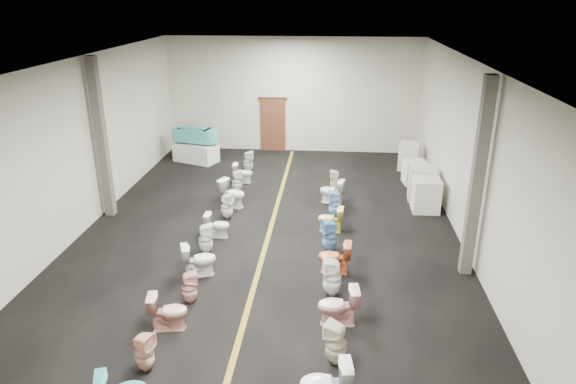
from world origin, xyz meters
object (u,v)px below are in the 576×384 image
toilet_left_2 (168,312)px  toilet_left_3 (189,288)px  toilet_right_4 (332,277)px  toilet_right_5 (335,257)px  display_table (196,152)px  toilet_left_5 (206,239)px  appliance_crate_a (426,195)px  bathtub (195,134)px  toilet_left_4 (199,260)px  toilet_right_10 (335,180)px  toilet_left_7 (227,206)px  toilet_left_9 (237,181)px  toilet_right_3 (338,306)px  toilet_left_1 (144,352)px  toilet_left_10 (243,173)px  toilet_left_6 (217,225)px  appliance_crate_c (414,172)px  toilet_right_6 (330,236)px  appliance_crate_d (409,156)px  toilet_left_8 (232,193)px  toilet_right_7 (330,219)px  toilet_right_9 (332,191)px  toilet_right_8 (335,204)px  toilet_left_11 (248,161)px  appliance_crate_b (421,183)px

toilet_left_2 → toilet_left_3: bearing=-20.2°
toilet_right_4 → toilet_right_5: 0.96m
display_table → toilet_left_5: (2.14, -7.27, 0.02)m
appliance_crate_a → toilet_left_2: 8.54m
bathtub → toilet_left_5: size_ratio=2.38×
display_table → toilet_left_4: bearing=-74.9°
toilet_left_4 → toilet_right_10: (3.05, 5.68, -0.04)m
toilet_left_7 → toilet_left_9: bearing=16.7°
bathtub → toilet_right_3: bearing=-48.3°
display_table → toilet_right_10: 5.93m
toilet_left_1 → toilet_left_10: (0.06, 9.38, -0.03)m
toilet_left_6 → toilet_left_10: 4.20m
appliance_crate_c → toilet_right_6: (-2.78, -5.17, 0.02)m
toilet_left_10 → toilet_right_4: toilet_right_4 is taller
toilet_left_9 → appliance_crate_d: bearing=-83.7°
toilet_right_6 → toilet_right_10: toilet_right_6 is taller
toilet_left_8 → toilet_left_6: bearing=-157.6°
bathtub → appliance_crate_d: 7.98m
toilet_right_3 → toilet_right_10: (-0.09, 7.27, -0.05)m
appliance_crate_d → toilet_left_8: (-5.73, -4.02, -0.08)m
toilet_right_7 → toilet_right_9: 2.03m
display_table → toilet_right_8: bearing=-42.2°
toilet_left_5 → toilet_right_6: toilet_right_6 is taller
toilet_left_7 → appliance_crate_c: bearing=-45.0°
toilet_left_7 → toilet_left_4: bearing=-165.9°
toilet_left_11 → toilet_right_7: toilet_left_11 is taller
toilet_right_3 → toilet_right_4: bearing=-178.5°
toilet_left_1 → toilet_left_3: bearing=14.0°
toilet_left_3 → toilet_left_6: size_ratio=1.07×
appliance_crate_d → toilet_left_8: size_ratio=1.20×
display_table → toilet_right_3: bearing=-61.6°
toilet_left_3 → toilet_right_4: toilet_right_4 is taller
toilet_left_6 → toilet_left_9: bearing=2.4°
toilet_left_4 → toilet_right_3: size_ratio=0.97×
bathtub → toilet_right_7: (5.19, -5.76, -0.72)m
toilet_left_6 → toilet_left_9: (-0.08, 3.27, 0.04)m
toilet_left_5 → toilet_right_4: toilet_right_4 is taller
toilet_right_5 → toilet_right_6: (-0.13, 1.04, 0.04)m
toilet_left_2 → toilet_left_5: size_ratio=0.97×
toilet_left_11 → toilet_right_6: 6.60m
toilet_left_1 → toilet_right_4: bearing=-30.3°
toilet_left_2 → toilet_left_11: toilet_left_11 is taller
appliance_crate_b → toilet_left_9: appliance_crate_b is taller
bathtub → toilet_left_6: bearing=-57.4°
toilet_right_3 → toilet_left_7: bearing=-152.1°
toilet_right_8 → appliance_crate_d: bearing=141.9°
toilet_right_5 → toilet_left_8: bearing=-136.3°
display_table → toilet_left_5: toilet_left_5 is taller
appliance_crate_c → toilet_left_6: size_ratio=1.20×
bathtub → appliance_crate_c: (7.96, -1.75, -0.67)m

